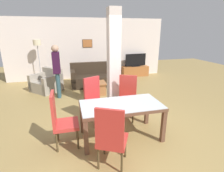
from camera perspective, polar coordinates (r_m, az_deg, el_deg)
The scene contains 16 objects.
ground_plane at distance 3.88m, azimuth 2.83°, elevation -16.05°, with size 18.00×18.00×0.00m, color #A1854C.
back_wall at distance 8.27m, azimuth -7.76°, elevation 11.92°, with size 7.20×0.09×2.70m.
divider_pillar at distance 4.64m, azimuth 0.56°, elevation 7.69°, with size 0.31×0.33×2.70m.
dining_table at distance 3.59m, azimuth 2.98°, elevation -8.15°, with size 1.63×0.85×0.75m.
dining_chair_head_left at distance 3.46m, azimuth -16.37°, elevation -10.19°, with size 0.46×0.46×1.09m.
dining_chair_far_right at distance 4.41m, azimuth 4.95°, elevation -3.36°, with size 0.62×0.62×1.09m.
dining_chair_near_left at distance 2.83m, azimuth -0.25°, elevation -16.12°, with size 0.62×0.62×1.09m.
dining_chair_far_left at distance 4.27m, azimuth -5.68°, elevation -4.10°, with size 0.61×0.61×1.09m.
sofa at distance 7.19m, azimuth -5.54°, elevation 2.67°, with size 1.93×0.87×0.91m.
armchair at distance 6.91m, azimuth -20.43°, elevation 0.82°, with size 1.25×1.25×0.81m.
coffee_table at distance 6.20m, azimuth -5.10°, elevation -0.65°, with size 0.66×0.60×0.42m.
bottle at distance 5.95m, azimuth -6.39°, elevation 1.61°, with size 0.08×0.08×0.26m.
tv_stand at distance 8.74m, azimuth 7.57°, elevation 4.85°, with size 1.29×0.40×0.48m.
tv_screen at distance 8.64m, azimuth 7.71°, elevation 8.33°, with size 1.06×0.24×0.61m.
floor_lamp at distance 7.77m, azimuth -23.14°, elevation 11.58°, with size 0.30×0.30×1.81m.
standing_person at distance 5.94m, azimuth -17.60°, elevation 5.70°, with size 0.23×0.38×1.73m.
Camera 1 is at (-0.99, -3.08, 2.15)m, focal length 28.00 mm.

